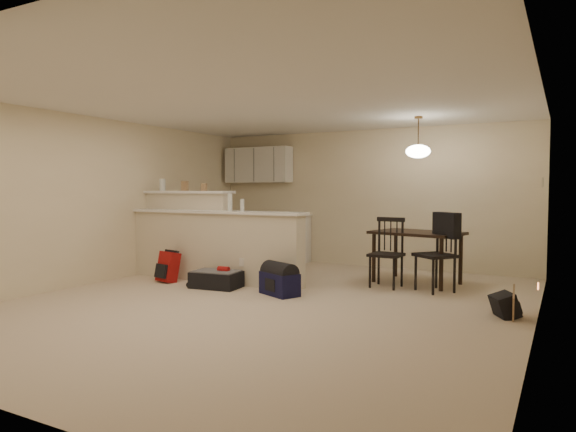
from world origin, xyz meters
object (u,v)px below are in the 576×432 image
Objects in this scene: black_daypack at (505,306)px; dining_chair_far at (435,253)px; pendant_lamp at (418,151)px; navy_duffel at (280,284)px; red_backpack at (168,267)px; dining_chair_near at (386,253)px; suitcase at (216,280)px; dining_table at (417,238)px.

dining_chair_far is at bearing 13.74° from black_daypack.
dining_chair_far is (0.39, -0.51, -1.45)m from pendant_lamp.
navy_duffel is 1.89× the size of black_daypack.
red_backpack is at bearing 62.21° from black_daypack.
dining_chair_near is 2.48m from suitcase.
navy_duffel is (1.98, -0.03, -0.08)m from red_backpack.
dining_table is 2.27× the size of pendant_lamp.
dining_table is 3.80m from red_backpack.
pendant_lamp is 2.11× the size of black_daypack.
red_backpack reaches higher than black_daypack.
red_backpack is at bearing -153.17° from pendant_lamp.
red_backpack is (-0.93, 0.03, 0.11)m from suitcase.
pendant_lamp is 1.12× the size of navy_duffel.
suitcase is at bearing -147.67° from dining_chair_near.
dining_table is 1.30m from pendant_lamp.
red_backpack reaches higher than navy_duffel.
red_backpack is at bearing 171.82° from suitcase.
pendant_lamp reaches higher than dining_chair_far.
pendant_lamp reaches higher than suitcase.
dining_chair_near is (-0.31, -0.53, -1.49)m from pendant_lamp.
suitcase is 1.49× the size of red_backpack.
dining_chair_near is 1.81× the size of navy_duffel.
dining_table is 2.19m from black_daypack.
navy_duffel is (1.05, -0.01, 0.04)m from suitcase.
black_daypack is at bearing -8.35° from dining_chair_far.
dining_chair_far is 3.95m from red_backpack.
dining_chair_far reaches higher than red_backpack.
dining_chair_far is (0.39, -0.51, -0.15)m from dining_table.
dining_chair_near is 3.43× the size of black_daypack.
dining_chair_far is 1.93× the size of navy_duffel.
dining_table is at bearing 0.00° from pendant_lamp.
pendant_lamp is at bearing 28.83° from suitcase.
navy_duffel is at bearing -116.07° from dining_table.
black_daypack is at bearing 28.25° from navy_duffel.
navy_duffel is at bearing 63.79° from black_daypack.
dining_chair_near is 1.66m from navy_duffel.
suitcase is 0.93m from red_backpack.
dining_table is 1.31× the size of dining_chair_far.
dining_table is 3.05m from suitcase.
black_daypack is (2.78, 0.14, -0.02)m from navy_duffel.
black_daypack is at bearing -29.24° from dining_chair_near.
black_daypack is at bearing 13.99° from red_backpack.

